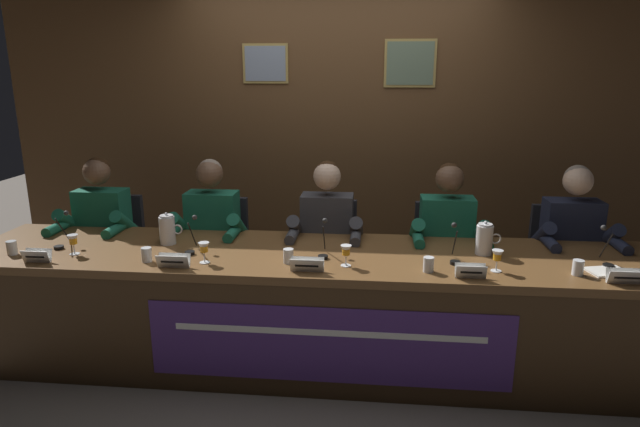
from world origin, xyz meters
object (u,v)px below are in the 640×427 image
object	(u,v)px
juice_glass_left	(204,249)
panelist_left	(210,233)
chair_left	(220,260)
chair_far_right	(559,272)
panelist_right	(447,240)
water_pitcher_right_side	(485,239)
nameplate_right	(471,271)
juice_glass_center	(346,252)
chair_center	(328,264)
juice_glass_far_left	(73,241)
chair_right	(442,268)
chair_far_left	(115,257)
microphone_far_right	(607,253)
nameplate_far_right	(626,277)
nameplate_far_left	(37,256)
nameplate_left	(173,261)
water_cup_right	(428,265)
microphone_left	(191,241)
water_pitcher_left_side	(168,230)
panelist_center	(326,236)
microphone_center	(324,245)
nameplate_center	(307,265)
juice_glass_right	(497,257)
water_cup_left	(147,255)
water_cup_center	(288,257)
panelist_far_left	(98,230)
document_stack_far_right	(607,272)
water_cup_far_left	(12,248)
microphone_far_left	(61,236)
microphone_right	(455,250)
panelist_far_right	(574,244)

from	to	relation	value
juice_glass_left	panelist_left	bearing A→B (deg)	104.54
chair_left	chair_far_right	size ratio (longest dim) A/B	1.00
panelist_right	water_pitcher_right_side	distance (m)	0.40
nameplate_right	juice_glass_center	bearing A→B (deg)	169.60
chair_center	juice_glass_far_left	bearing A→B (deg)	-151.80
chair_right	panelist_right	size ratio (longest dim) A/B	0.73
chair_far_left	microphone_far_right	distance (m)	3.40
nameplate_far_right	nameplate_far_left	bearing A→B (deg)	179.95
chair_right	juice_glass_left	bearing A→B (deg)	-149.64
juice_glass_left	nameplate_left	bearing A→B (deg)	-147.67
water_cup_right	chair_far_right	xyz separation A→B (m)	(1.02, 0.88, -0.34)
microphone_left	water_pitcher_left_side	distance (m)	0.26
juice_glass_far_left	chair_center	xyz separation A→B (m)	(1.49, 0.80, -0.39)
juice_glass_left	chair_far_right	world-z (taller)	chair_far_right
nameplate_right	chair_center	bearing A→B (deg)	131.51
microphone_left	panelist_right	world-z (taller)	panelist_right
nameplate_far_left	juice_glass_far_left	size ratio (longest dim) A/B	1.32
chair_right	nameplate_left	bearing A→B (deg)	-149.46
chair_far_left	nameplate_right	world-z (taller)	chair_far_left
chair_left	water_pitcher_left_side	xyz separation A→B (m)	(-0.17, -0.54, 0.40)
nameplate_left	panelist_center	distance (m)	1.11
microphone_center	panelist_right	bearing A→B (deg)	31.27
nameplate_center	water_pitcher_right_side	xyz separation A→B (m)	(1.04, 0.40, 0.05)
panelist_right	juice_glass_right	distance (m)	0.68
juice_glass_far_left	nameplate_right	size ratio (longest dim) A/B	0.76
water_pitcher_left_side	microphone_far_right	bearing A→B (deg)	-2.86
water_cup_left	water_pitcher_right_side	world-z (taller)	water_pitcher_right_side
nameplate_right	water_pitcher_right_side	distance (m)	0.45
microphone_center	water_cup_center	bearing A→B (deg)	-144.85
nameplate_far_left	panelist_center	xyz separation A→B (m)	(1.63, 0.76, -0.06)
juice_glass_right	nameplate_far_right	world-z (taller)	juice_glass_right
panelist_far_left	panelist_left	world-z (taller)	same
chair_left	document_stack_far_right	world-z (taller)	chair_left
nameplate_center	nameplate_far_right	size ratio (longest dim) A/B	0.99
nameplate_right	water_pitcher_left_side	distance (m)	1.89
chair_center	juice_glass_right	size ratio (longest dim) A/B	7.25
water_cup_far_left	panelist_left	xyz separation A→B (m)	(1.04, 0.64, -0.06)
panelist_center	water_cup_center	distance (m)	0.64
panelist_center	nameplate_right	xyz separation A→B (m)	(0.85, -0.76, 0.06)
panelist_far_left	water_pitcher_right_side	size ratio (longest dim) A/B	5.84
water_cup_far_left	nameplate_center	bearing A→B (deg)	-3.46
nameplate_far_right	water_cup_center	bearing A→B (deg)	175.53
water_cup_center	chair_far_right	xyz separation A→B (m)	(1.82, 0.82, -0.34)
panelist_far_left	microphone_far_right	xyz separation A→B (m)	(3.31, -0.47, 0.10)
chair_far_left	microphone_far_left	world-z (taller)	microphone_far_left
water_cup_left	microphone_right	xyz separation A→B (m)	(1.80, 0.17, 0.04)
nameplate_center	panelist_far_right	distance (m)	1.85
water_cup_far_left	nameplate_left	bearing A→B (deg)	-6.61
chair_right	nameplate_far_left	bearing A→B (deg)	-158.67
panelist_far_left	water_pitcher_left_side	bearing A→B (deg)	-27.48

